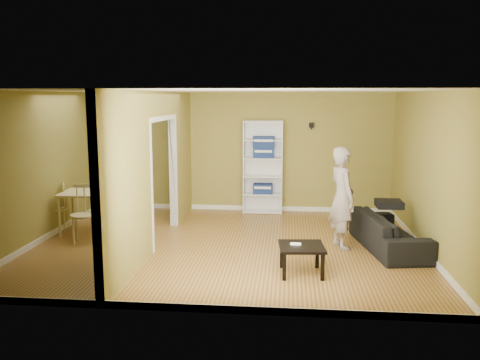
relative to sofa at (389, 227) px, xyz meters
name	(u,v)px	position (x,y,z in m)	size (l,w,h in m)	color
room_shell	(227,170)	(-2.70, -0.05, 0.92)	(6.50, 6.50, 6.50)	olive
partition	(157,169)	(-3.90, -0.05, 0.92)	(0.22, 5.50, 2.60)	olive
wall_speaker	(312,125)	(-1.20, 2.64, 1.52)	(0.10, 0.10, 0.10)	black
sofa	(389,227)	(0.00, 0.00, 0.00)	(0.86, 2.00, 0.76)	#2B2B2D
person	(342,189)	(-0.78, 0.02, 0.62)	(0.57, 0.73, 2.00)	slate
bookshelf	(263,167)	(-2.23, 2.55, 0.62)	(0.84, 0.37, 2.00)	white
paper_box_navy_a	(263,189)	(-2.22, 2.50, 0.15)	(0.42, 0.27, 0.21)	navy
paper_box_navy_b	(264,153)	(-2.22, 2.50, 0.94)	(0.43, 0.28, 0.22)	navy
paper_box_navy_c	(264,141)	(-2.21, 2.50, 1.18)	(0.46, 0.30, 0.23)	navy
coffee_table	(302,250)	(-1.47, -1.36, -0.02)	(0.63, 0.63, 0.42)	black
game_controller	(296,244)	(-1.56, -1.33, 0.05)	(0.15, 0.04, 0.03)	white
dining_table	(95,196)	(-5.24, 0.57, 0.31)	(1.22, 0.82, 0.76)	#E1CF89
chair_left	(56,208)	(-6.02, 0.56, 0.07)	(0.41, 0.41, 0.90)	tan
chair_near	(84,214)	(-5.21, -0.07, 0.12)	(0.46, 0.46, 1.00)	#D9B37E
chair_far	(110,201)	(-5.18, 1.18, 0.08)	(0.42, 0.42, 0.92)	tan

